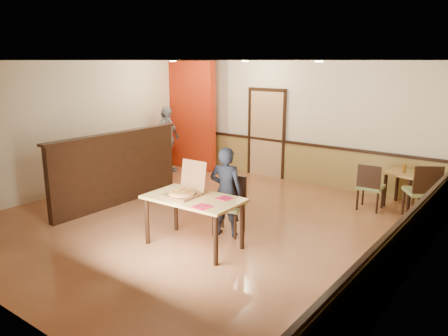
% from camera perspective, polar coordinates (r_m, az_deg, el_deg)
% --- Properties ---
extents(floor, '(7.00, 7.00, 0.00)m').
position_cam_1_polar(floor, '(7.82, -2.93, -7.09)').
color(floor, '#AF6A44').
rests_on(floor, ground).
extents(ceiling, '(7.00, 7.00, 0.00)m').
position_cam_1_polar(ceiling, '(7.31, -3.21, 13.88)').
color(ceiling, black).
rests_on(ceiling, wall_back).
extents(wall_back, '(7.00, 0.00, 7.00)m').
position_cam_1_polar(wall_back, '(10.33, 9.55, 5.92)').
color(wall_back, beige).
rests_on(wall_back, floor).
extents(wall_left, '(0.00, 7.00, 7.00)m').
position_cam_1_polar(wall_left, '(10.02, -18.67, 5.14)').
color(wall_left, beige).
rests_on(wall_left, floor).
extents(wall_right, '(0.00, 7.00, 7.00)m').
position_cam_1_polar(wall_right, '(5.89, 24.07, -1.08)').
color(wall_right, beige).
rests_on(wall_right, floor).
extents(wainscot_back, '(7.00, 0.04, 0.90)m').
position_cam_1_polar(wainscot_back, '(10.48, 9.26, 0.75)').
color(wainscot_back, olive).
rests_on(wainscot_back, floor).
extents(chair_rail_back, '(7.00, 0.06, 0.06)m').
position_cam_1_polar(chair_rail_back, '(10.37, 9.31, 3.26)').
color(chair_rail_back, black).
rests_on(chair_rail_back, wall_back).
extents(wainscot_right, '(0.04, 7.00, 0.90)m').
position_cam_1_polar(wainscot_right, '(6.19, 22.93, -9.56)').
color(wainscot_right, olive).
rests_on(wainscot_right, floor).
extents(chair_rail_right, '(0.06, 7.00, 0.06)m').
position_cam_1_polar(chair_rail_right, '(6.03, 23.16, -5.42)').
color(chair_rail_right, black).
rests_on(chair_rail_right, wall_right).
extents(back_door, '(0.90, 0.06, 2.10)m').
position_cam_1_polar(back_door, '(10.74, 5.58, 4.45)').
color(back_door, tan).
rests_on(back_door, wall_back).
extents(booth_partition, '(0.20, 3.10, 1.44)m').
position_cam_1_polar(booth_partition, '(8.84, -13.84, -0.01)').
color(booth_partition, black).
rests_on(booth_partition, floor).
extents(red_accent_panel, '(1.60, 0.20, 2.78)m').
position_cam_1_polar(red_accent_panel, '(11.56, -4.57, 6.89)').
color(red_accent_panel, '#A5240B').
rests_on(red_accent_panel, floor).
extents(spot_a, '(0.14, 0.14, 0.02)m').
position_cam_1_polar(spot_a, '(10.18, -6.71, 13.69)').
color(spot_a, beige).
rests_on(spot_a, ceiling).
extents(spot_b, '(0.14, 0.14, 0.02)m').
position_cam_1_polar(spot_b, '(9.79, 2.80, 13.76)').
color(spot_b, beige).
rests_on(spot_b, ceiling).
extents(spot_c, '(0.14, 0.14, 0.02)m').
position_cam_1_polar(spot_c, '(7.83, 12.32, 13.44)').
color(spot_c, beige).
rests_on(spot_c, ceiling).
extents(main_table, '(1.51, 0.90, 0.79)m').
position_cam_1_polar(main_table, '(6.65, -3.99, -4.73)').
color(main_table, tan).
rests_on(main_table, floor).
extents(diner_chair, '(0.57, 0.57, 0.95)m').
position_cam_1_polar(diner_chair, '(7.24, 0.84, -4.50)').
color(diner_chair, olive).
rests_on(diner_chair, floor).
extents(side_chair_left, '(0.48, 0.48, 0.91)m').
position_cam_1_polar(side_chair_left, '(8.74, 18.54, -2.14)').
color(side_chair_left, olive).
rests_on(side_chair_left, floor).
extents(side_chair_right, '(0.72, 0.72, 1.04)m').
position_cam_1_polar(side_chair_right, '(8.49, 24.58, -2.63)').
color(side_chair_right, olive).
rests_on(side_chair_right, floor).
extents(side_table, '(0.76, 0.76, 0.69)m').
position_cam_1_polar(side_table, '(9.19, 22.42, -1.52)').
color(side_table, tan).
rests_on(side_table, floor).
extents(diner, '(0.62, 0.50, 1.48)m').
position_cam_1_polar(diner, '(7.04, 0.27, -3.13)').
color(diner, black).
rests_on(diner, floor).
extents(passerby, '(0.53, 1.03, 1.69)m').
position_cam_1_polar(passerby, '(11.15, -7.54, 3.66)').
color(passerby, '#95959D').
rests_on(passerby, floor).
extents(pizza_box, '(0.49, 0.57, 0.50)m').
position_cam_1_polar(pizza_box, '(6.70, -5.21, -3.04)').
color(pizza_box, brown).
rests_on(pizza_box, main_table).
extents(pizza, '(0.49, 0.49, 0.03)m').
position_cam_1_polar(pizza, '(6.67, -5.50, -3.27)').
color(pizza, '#C78848').
rests_on(pizza, pizza_box).
extents(napkin_near, '(0.26, 0.26, 0.01)m').
position_cam_1_polar(napkin_near, '(6.18, -2.86, -5.07)').
color(napkin_near, red).
rests_on(napkin_near, main_table).
extents(napkin_far, '(0.22, 0.22, 0.01)m').
position_cam_1_polar(napkin_far, '(6.54, 0.08, -3.97)').
color(napkin_far, red).
rests_on(napkin_far, main_table).
extents(condiment, '(0.07, 0.07, 0.17)m').
position_cam_1_polar(condiment, '(9.10, 22.48, -0.02)').
color(condiment, '#8E5C19').
rests_on(condiment, side_table).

